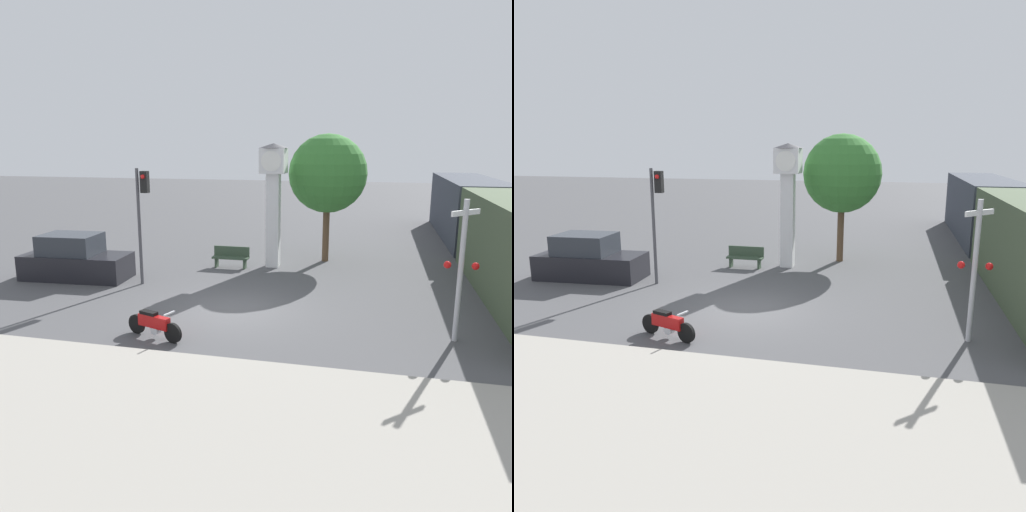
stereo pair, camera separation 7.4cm
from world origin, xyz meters
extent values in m
plane|color=#4C4C4F|center=(0.00, 0.00, 0.00)|extent=(120.00, 120.00, 0.00)
cube|color=#9E998E|center=(0.00, -6.73, 0.05)|extent=(36.00, 6.00, 0.10)
cylinder|color=black|center=(-0.83, -2.94, 0.28)|extent=(0.56, 0.26, 0.56)
cylinder|color=black|center=(-2.11, -2.52, 0.28)|extent=(0.56, 0.26, 0.56)
cube|color=#B71414|center=(-1.47, -2.73, 0.49)|extent=(1.04, 0.52, 0.34)
cube|color=black|center=(-1.64, -2.67, 0.70)|extent=(0.56, 0.37, 0.09)
cylinder|color=silver|center=(-1.42, -2.75, 0.25)|extent=(0.31, 0.26, 0.26)
cube|color=silver|center=(-0.92, -2.91, 0.82)|extent=(0.18, 0.41, 0.04)
cube|color=white|center=(0.04, 6.27, 2.04)|extent=(0.55, 0.55, 4.08)
cube|color=white|center=(0.04, 6.27, 4.60)|extent=(1.05, 1.05, 1.05)
cylinder|color=white|center=(0.04, 5.74, 4.60)|extent=(0.84, 0.02, 0.84)
cone|color=#333338|center=(0.04, 6.27, 5.23)|extent=(1.26, 1.26, 0.20)
cube|color=#333842|center=(9.47, 15.94, 1.70)|extent=(2.80, 12.14, 3.40)
cylinder|color=#47474C|center=(-4.30, 2.29, 2.21)|extent=(0.12, 0.12, 4.42)
cube|color=black|center=(-4.00, 2.29, 3.92)|extent=(0.28, 0.24, 0.80)
sphere|color=red|center=(-4.00, 2.14, 4.12)|extent=(0.16, 0.16, 0.16)
cylinder|color=#B7B7BC|center=(6.62, -0.99, 1.94)|extent=(0.14, 0.14, 3.89)
cube|color=white|center=(6.62, -0.99, 3.54)|extent=(0.82, 0.82, 0.14)
sphere|color=red|center=(6.27, -1.04, 2.14)|extent=(0.20, 0.20, 0.20)
sphere|color=red|center=(6.97, -1.04, 2.14)|extent=(0.20, 0.20, 0.20)
cylinder|color=brown|center=(2.18, 7.87, 1.30)|extent=(0.30, 0.30, 2.61)
sphere|color=#387A33|center=(2.18, 7.87, 4.01)|extent=(3.50, 3.50, 3.50)
cube|color=#384C38|center=(-1.71, 5.58, 0.45)|extent=(1.60, 0.44, 0.08)
cube|color=#384C38|center=(-1.71, 5.77, 0.70)|extent=(1.60, 0.06, 0.44)
cube|color=#384C38|center=(-2.35, 5.58, 0.21)|extent=(0.08, 0.35, 0.41)
cube|color=#384C38|center=(-1.07, 5.58, 0.21)|extent=(0.08, 0.35, 0.41)
cube|color=black|center=(-7.21, 2.45, 0.50)|extent=(4.30, 2.05, 1.00)
cube|color=#262B33|center=(-7.41, 2.44, 1.40)|extent=(2.30, 1.79, 0.80)
camera|label=1|loc=(4.33, -14.77, 5.25)|focal=35.00mm
camera|label=2|loc=(4.41, -14.75, 5.25)|focal=35.00mm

